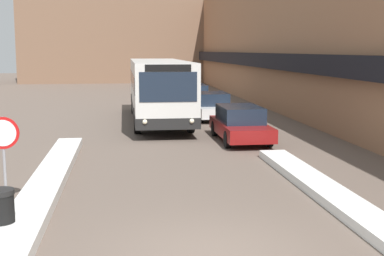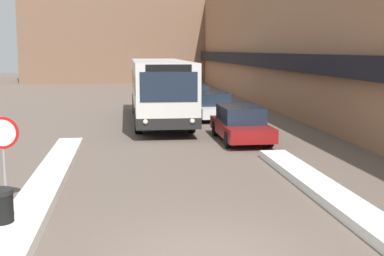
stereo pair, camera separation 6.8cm
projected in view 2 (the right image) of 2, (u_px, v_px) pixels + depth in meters
The scene contains 10 objects.
ground_plane at pixel (208, 255), 9.73m from camera, with size 160.00×160.00×0.00m, color #66564C.
building_row_right at pixel (306, 36), 33.85m from camera, with size 5.50×60.00×9.18m.
building_backdrop_far at pixel (137, 22), 62.67m from camera, with size 26.00×8.00×13.80m.
snow_bank_left at pixel (32, 208), 12.16m from camera, with size 0.90×17.87×0.28m.
snow_bank_right at pixel (343, 203), 12.60m from camera, with size 0.90×12.32×0.24m.
city_bus at pixel (159, 88), 27.52m from camera, with size 2.68×12.56×3.16m.
parked_car_front at pixel (241, 123), 21.80m from camera, with size 1.84×4.73×1.43m.
parked_car_middle at pixel (213, 106), 28.67m from camera, with size 1.81×4.25×1.43m.
parked_car_back at pixel (195, 95), 35.98m from camera, with size 1.83×4.63×1.39m.
stop_sign at pixel (3, 142), 12.48m from camera, with size 0.76×0.08×2.16m.
Camera 2 is at (-1.43, -9.19, 3.69)m, focal length 50.00 mm.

